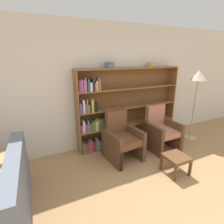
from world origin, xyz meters
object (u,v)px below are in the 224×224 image
at_px(bookshelf, 120,109).
at_px(floor_lamp, 198,81).
at_px(bowl_olive, 110,65).
at_px(armchair_cushioned, 160,131).
at_px(armchair_leather, 122,139).
at_px(footstool, 176,159).
at_px(bowl_copper, 151,64).

xyz_separation_m(bookshelf, floor_lamp, (1.79, -0.56, 0.62)).
height_order(bowl_olive, floor_lamp, bowl_olive).
relative_size(bookshelf, armchair_cushioned, 2.59).
xyz_separation_m(armchair_leather, footstool, (0.64, -0.88, -0.13)).
bearing_deg(bookshelf, bowl_olive, -175.56).
relative_size(bowl_olive, footstool, 0.53).
bearing_deg(bowl_copper, footstool, -106.65).
distance_m(bookshelf, armchair_cushioned, 1.05).
bearing_deg(armchair_cushioned, bowl_copper, -97.85).
bearing_deg(floor_lamp, bowl_copper, 151.66).
xyz_separation_m(bowl_olive, armchair_cushioned, (1.01, -0.58, -1.46)).
height_order(armchair_cushioned, floor_lamp, floor_lamp).
bearing_deg(floor_lamp, armchair_cushioned, -177.69).
distance_m(bowl_copper, armchair_cushioned, 1.56).
height_order(armchair_leather, footstool, armchair_leather).
bearing_deg(armchair_leather, bookshelf, -121.26).
height_order(armchair_leather, floor_lamp, floor_lamp).
distance_m(armchair_cushioned, footstool, 0.96).
distance_m(bookshelf, footstool, 1.63).
height_order(floor_lamp, footstool, floor_lamp).
xyz_separation_m(bowl_copper, armchair_cushioned, (-0.07, -0.58, -1.45)).
height_order(bowl_copper, floor_lamp, bowl_copper).
height_order(bowl_olive, footstool, bowl_olive).
bearing_deg(armchair_leather, footstool, 119.38).
bearing_deg(bowl_copper, armchair_leather, -151.77).
xyz_separation_m(armchair_cushioned, floor_lamp, (1.06, 0.04, 1.07)).
bearing_deg(armchair_leather, bowl_olive, -96.27).
xyz_separation_m(bowl_olive, bowl_copper, (1.08, -0.00, -0.01)).
bearing_deg(floor_lamp, bowl_olive, 165.53).
bearing_deg(armchair_cushioned, bowl_olive, -30.92).
bearing_deg(bookshelf, bowl_copper, -1.54).
relative_size(armchair_leather, footstool, 2.51).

